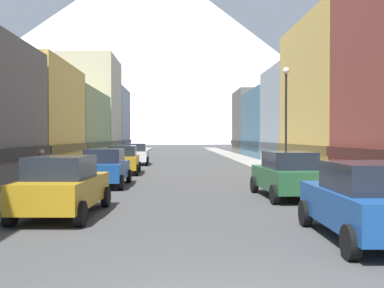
% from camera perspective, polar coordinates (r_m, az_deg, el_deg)
% --- Properties ---
extents(sidewalk_left, '(2.50, 100.00, 0.15)m').
position_cam_1_polar(sidewalk_left, '(41.19, -10.11, -2.25)').
color(sidewalk_left, gray).
rests_on(sidewalk_left, ground).
extents(sidewalk_right, '(2.50, 100.00, 0.15)m').
position_cam_1_polar(sidewalk_right, '(41.34, 7.33, -2.23)').
color(sidewalk_right, gray).
rests_on(sidewalk_right, ground).
extents(storefront_left_2, '(9.10, 10.17, 7.20)m').
position_cam_1_polar(storefront_left_2, '(32.66, -22.55, 2.82)').
color(storefront_left_2, '#D8B259').
rests_on(storefront_left_2, ground).
extents(storefront_left_3, '(8.28, 13.37, 6.56)m').
position_cam_1_polar(storefront_left_3, '(44.05, -16.54, 1.94)').
color(storefront_left_3, '#8C9966').
rests_on(storefront_left_3, ground).
extents(storefront_left_4, '(6.42, 9.60, 11.69)m').
position_cam_1_polar(storefront_left_4, '(55.72, -12.51, 4.32)').
color(storefront_left_4, beige).
rests_on(storefront_left_4, ground).
extents(storefront_left_5, '(9.06, 10.86, 9.14)m').
position_cam_1_polar(storefront_left_5, '(66.47, -11.94, 2.69)').
color(storefront_left_5, '#99A5B2').
rests_on(storefront_left_5, ground).
extents(storefront_right_2, '(9.37, 11.14, 9.86)m').
position_cam_1_polar(storefront_right_2, '(31.79, 21.23, 5.22)').
color(storefront_right_2, '#D8B259').
rests_on(storefront_right_2, ground).
extents(storefront_right_3, '(7.41, 8.10, 8.20)m').
position_cam_1_polar(storefront_right_3, '(40.47, 14.53, 3.17)').
color(storefront_right_3, '#99A5B2').
rests_on(storefront_right_3, ground).
extents(storefront_right_4, '(9.88, 12.00, 7.36)m').
position_cam_1_polar(storefront_right_4, '(50.99, 12.46, 2.25)').
color(storefront_right_4, slate).
rests_on(storefront_right_4, ground).
extents(storefront_right_5, '(9.52, 8.77, 8.44)m').
position_cam_1_polar(storefront_right_5, '(61.42, 9.79, 2.52)').
color(storefront_right_5, '#66605B').
rests_on(storefront_right_5, ground).
extents(car_left_0, '(2.24, 4.48, 1.78)m').
position_cam_1_polar(car_left_0, '(14.01, -15.83, -5.05)').
color(car_left_0, '#B28419').
rests_on(car_left_0, ground).
extents(car_left_1, '(2.08, 4.41, 1.78)m').
position_cam_1_polar(car_left_1, '(21.89, -10.79, -2.88)').
color(car_left_1, '#19478C').
rests_on(car_left_1, ground).
extents(car_left_2, '(2.21, 4.47, 1.78)m').
position_cam_1_polar(car_left_2, '(29.08, -8.61, -1.94)').
color(car_left_2, '#B28419').
rests_on(car_left_2, ground).
extents(car_left_3, '(2.21, 4.47, 1.78)m').
position_cam_1_polar(car_left_3, '(38.22, -7.03, -1.25)').
color(car_left_3, silver).
rests_on(car_left_3, ground).
extents(car_right_0, '(2.15, 4.44, 1.78)m').
position_cam_1_polar(car_right_0, '(11.03, 20.94, -6.69)').
color(car_right_0, '#19478C').
rests_on(car_right_0, ground).
extents(car_right_1, '(2.23, 4.47, 1.78)m').
position_cam_1_polar(car_right_1, '(17.84, 11.87, -3.75)').
color(car_right_1, '#265933').
rests_on(car_right_1, ground).
extents(pedestrian_0, '(0.36, 0.36, 1.64)m').
position_cam_1_polar(pedestrian_0, '(20.70, -18.26, -3.11)').
color(pedestrian_0, maroon).
rests_on(pedestrian_0, sidewalk_left).
extents(streetlamp_right, '(0.36, 0.36, 5.86)m').
position_cam_1_polar(streetlamp_right, '(24.64, 11.68, 4.72)').
color(streetlamp_right, black).
rests_on(streetlamp_right, sidewalk_right).
extents(mountain_backdrop, '(265.60, 265.60, 108.73)m').
position_cam_1_polar(mountain_backdrop, '(271.30, -5.75, 11.98)').
color(mountain_backdrop, silver).
rests_on(mountain_backdrop, ground).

